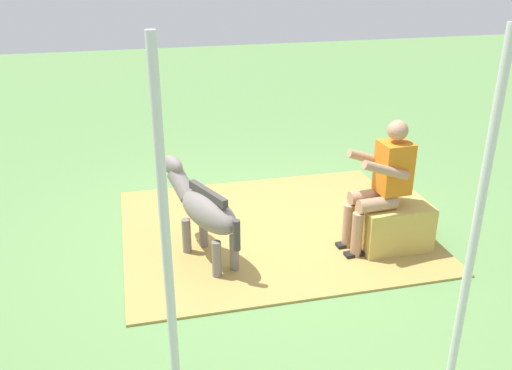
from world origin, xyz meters
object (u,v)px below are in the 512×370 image
Objects in this scene: pony_standing at (204,209)px; soda_bottle at (426,220)px; hay_bale at (392,225)px; person_seated at (382,181)px; tent_pole_right at (167,251)px; tent_pole_left at (476,228)px.

pony_standing reaches higher than soda_bottle.
hay_bale is 0.52× the size of person_seated.
pony_standing is (1.92, -0.21, 0.31)m from hay_bale.
tent_pole_right is at bearing 76.12° from pony_standing.
person_seated is at bearing -142.15° from tent_pole_right.
soda_bottle is (-0.68, -0.22, -0.63)m from person_seated.
hay_bale is 2.48× the size of soda_bottle.
tent_pole_left is at bearing 124.48° from pony_standing.
soda_bottle is 2.59m from tent_pole_left.
tent_pole_right reaches higher than soda_bottle.
soda_bottle is 0.11× the size of tent_pole_right.
hay_bale is at bearing -177.55° from person_seated.
tent_pole_left and tent_pole_right have the same top height.
tent_pole_left is at bearing 81.14° from person_seated.
person_seated is 0.54× the size of tent_pole_right.
pony_standing reaches higher than hay_bale.
tent_pole_left is 1.94m from tent_pole_right.
person_seated is at bearing 172.97° from pony_standing.
pony_standing is at bearing -6.22° from hay_bale.
tent_pole_right is at bearing 35.99° from hay_bale.
person_seated is at bearing 2.45° from hay_bale.
pony_standing is (1.75, -0.22, -0.21)m from person_seated.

